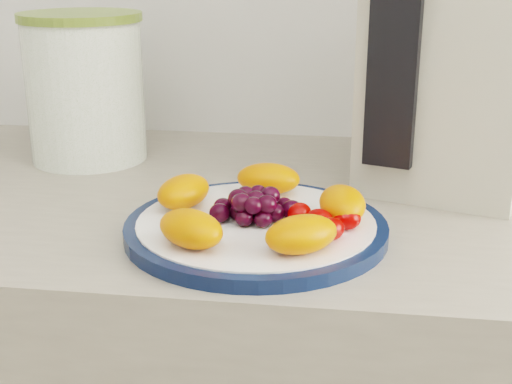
# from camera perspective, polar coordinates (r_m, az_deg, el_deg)

# --- Properties ---
(plate_rim) EXTENTS (0.29, 0.29, 0.01)m
(plate_rim) POSITION_cam_1_polar(r_m,az_deg,el_deg) (0.78, 0.00, -2.95)
(plate_rim) COLOR #0C1B3D
(plate_rim) RESTS_ON counter
(plate_face) EXTENTS (0.26, 0.26, 0.02)m
(plate_face) POSITION_cam_1_polar(r_m,az_deg,el_deg) (0.78, 0.00, -2.89)
(plate_face) COLOR white
(plate_face) RESTS_ON counter
(canister) EXTENTS (0.17, 0.17, 0.20)m
(canister) POSITION_cam_1_polar(r_m,az_deg,el_deg) (1.07, -13.47, 7.80)
(canister) COLOR #487023
(canister) RESTS_ON counter
(canister_lid) EXTENTS (0.18, 0.18, 0.01)m
(canister_lid) POSITION_cam_1_polar(r_m,az_deg,el_deg) (1.06, -13.93, 13.46)
(canister_lid) COLOR olive
(canister_lid) RESTS_ON canister
(appliance_body) EXTENTS (0.27, 0.32, 0.34)m
(appliance_body) POSITION_cam_1_polar(r_m,az_deg,el_deg) (0.98, 16.07, 10.74)
(appliance_body) COLOR beige
(appliance_body) RESTS_ON counter
(appliance_panel) EXTENTS (0.06, 0.04, 0.25)m
(appliance_panel) POSITION_cam_1_polar(r_m,az_deg,el_deg) (0.85, 10.97, 10.32)
(appliance_panel) COLOR black
(appliance_panel) RESTS_ON appliance_body
(fruit_plate) EXTENTS (0.25, 0.24, 0.04)m
(fruit_plate) POSITION_cam_1_polar(r_m,az_deg,el_deg) (0.77, 0.42, -1.17)
(fruit_plate) COLOR #F15A04
(fruit_plate) RESTS_ON plate_face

